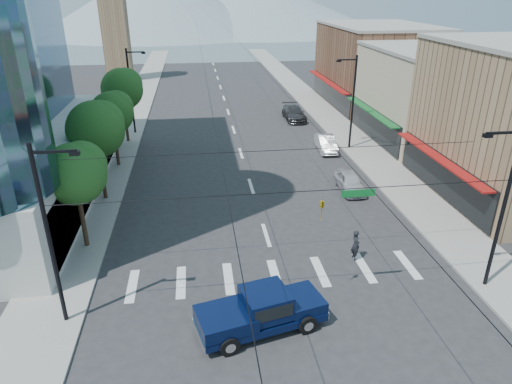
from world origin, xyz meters
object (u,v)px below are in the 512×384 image
parked_car_mid (326,143)px  pickup_truck (261,310)px  parked_car_far (294,113)px  pedestrian (356,245)px  parked_car_near (350,182)px

parked_car_mid → pickup_truck: bearing=-108.4°
parked_car_far → pickup_truck: bearing=-104.5°
pedestrian → parked_car_near: bearing=-21.8°
parked_car_near → parked_car_mid: 9.56m
pedestrian → parked_car_near: pedestrian is taller
pedestrian → parked_car_near: (2.86, 9.63, -0.22)m
pedestrian → parked_car_far: size_ratio=0.34×
pickup_truck → parked_car_near: (9.22, 14.89, -0.34)m
pickup_truck → pedestrian: 8.25m
parked_car_mid → parked_car_far: (-0.74, 11.59, 0.06)m
pedestrian → parked_car_mid: bearing=-15.9°
parked_car_mid → parked_car_near: bearing=-90.7°
parked_car_mid → parked_car_far: parked_car_far is taller
pickup_truck → parked_car_mid: pickup_truck is taller
pedestrian → parked_car_far: 30.89m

